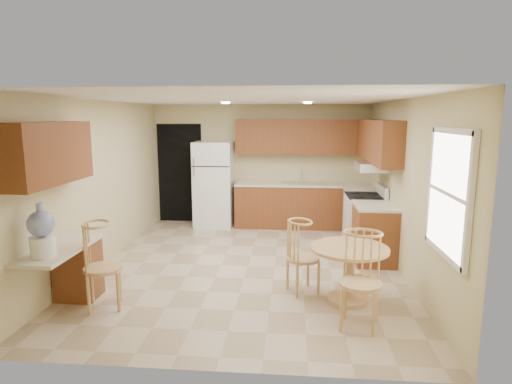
# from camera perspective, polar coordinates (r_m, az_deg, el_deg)

# --- Properties ---
(floor) EXTENTS (5.50, 5.50, 0.00)m
(floor) POSITION_cam_1_polar(r_m,az_deg,el_deg) (6.64, -1.10, -9.84)
(floor) COLOR tan
(floor) RESTS_ON ground
(ceiling) EXTENTS (4.50, 5.50, 0.02)m
(ceiling) POSITION_cam_1_polar(r_m,az_deg,el_deg) (6.24, -1.18, 12.27)
(ceiling) COLOR white
(ceiling) RESTS_ON wall_back
(wall_back) EXTENTS (4.50, 0.02, 2.50)m
(wall_back) POSITION_cam_1_polar(r_m,az_deg,el_deg) (9.04, 0.71, 3.66)
(wall_back) COLOR #C8B787
(wall_back) RESTS_ON floor
(wall_front) EXTENTS (4.50, 0.02, 2.50)m
(wall_front) POSITION_cam_1_polar(r_m,az_deg,el_deg) (3.66, -5.72, -6.03)
(wall_front) COLOR #C8B787
(wall_front) RESTS_ON floor
(wall_left) EXTENTS (0.02, 5.50, 2.50)m
(wall_left) POSITION_cam_1_polar(r_m,az_deg,el_deg) (6.93, -19.98, 1.08)
(wall_left) COLOR #C8B787
(wall_left) RESTS_ON floor
(wall_right) EXTENTS (0.02, 5.50, 2.50)m
(wall_right) POSITION_cam_1_polar(r_m,az_deg,el_deg) (6.48, 19.05, 0.55)
(wall_right) COLOR #C8B787
(wall_right) RESTS_ON floor
(doorway) EXTENTS (0.90, 0.02, 2.10)m
(doorway) POSITION_cam_1_polar(r_m,az_deg,el_deg) (9.34, -10.08, 2.48)
(doorway) COLOR black
(doorway) RESTS_ON floor
(base_cab_back) EXTENTS (2.75, 0.60, 0.87)m
(base_cab_back) POSITION_cam_1_polar(r_m,az_deg,el_deg) (8.85, 6.22, -1.88)
(base_cab_back) COLOR brown
(base_cab_back) RESTS_ON floor
(counter_back) EXTENTS (2.75, 0.63, 0.04)m
(counter_back) POSITION_cam_1_polar(r_m,az_deg,el_deg) (8.76, 6.27, 1.03)
(counter_back) COLOR beige
(counter_back) RESTS_ON base_cab_back
(base_cab_right_a) EXTENTS (0.60, 0.59, 0.87)m
(base_cab_right_a) POSITION_cam_1_polar(r_m,az_deg,el_deg) (8.36, 13.69, -2.82)
(base_cab_right_a) COLOR brown
(base_cab_right_a) RESTS_ON floor
(counter_right_a) EXTENTS (0.63, 0.59, 0.04)m
(counter_right_a) POSITION_cam_1_polar(r_m,az_deg,el_deg) (8.28, 13.82, 0.25)
(counter_right_a) COLOR beige
(counter_right_a) RESTS_ON base_cab_right_a
(base_cab_right_b) EXTENTS (0.60, 0.80, 0.87)m
(base_cab_right_b) POSITION_cam_1_polar(r_m,az_deg,el_deg) (6.97, 15.48, -5.48)
(base_cab_right_b) COLOR brown
(base_cab_right_b) RESTS_ON floor
(counter_right_b) EXTENTS (0.63, 0.80, 0.04)m
(counter_right_b) POSITION_cam_1_polar(r_m,az_deg,el_deg) (6.87, 15.65, -1.82)
(counter_right_b) COLOR beige
(counter_right_b) RESTS_ON base_cab_right_b
(upper_cab_back) EXTENTS (2.75, 0.33, 0.70)m
(upper_cab_back) POSITION_cam_1_polar(r_m,az_deg,el_deg) (8.80, 6.38, 7.35)
(upper_cab_back) COLOR brown
(upper_cab_back) RESTS_ON wall_back
(upper_cab_right) EXTENTS (0.33, 2.42, 0.70)m
(upper_cab_right) POSITION_cam_1_polar(r_m,az_deg,el_deg) (7.56, 15.89, 6.59)
(upper_cab_right) COLOR brown
(upper_cab_right) RESTS_ON wall_right
(upper_cab_left) EXTENTS (0.33, 1.40, 0.70)m
(upper_cab_left) POSITION_cam_1_polar(r_m,az_deg,el_deg) (5.38, -25.90, 4.68)
(upper_cab_left) COLOR brown
(upper_cab_left) RESTS_ON wall_left
(sink) EXTENTS (0.78, 0.44, 0.01)m
(sink) POSITION_cam_1_polar(r_m,az_deg,el_deg) (8.76, 6.11, 1.17)
(sink) COLOR silver
(sink) RESTS_ON counter_back
(range_hood) EXTENTS (0.50, 0.76, 0.14)m
(range_hood) POSITION_cam_1_polar(r_m,az_deg,el_deg) (7.55, 15.14, 3.34)
(range_hood) COLOR silver
(range_hood) RESTS_ON upper_cab_right
(desk_pedestal) EXTENTS (0.48, 0.42, 0.72)m
(desk_pedestal) POSITION_cam_1_polar(r_m,az_deg,el_deg) (5.88, -22.64, -9.60)
(desk_pedestal) COLOR brown
(desk_pedestal) RESTS_ON floor
(desk_top) EXTENTS (0.50, 1.20, 0.04)m
(desk_top) POSITION_cam_1_polar(r_m,az_deg,el_deg) (5.45, -24.77, -6.99)
(desk_top) COLOR beige
(desk_top) RESTS_ON desk_pedestal
(window) EXTENTS (0.06, 1.12, 1.30)m
(window) POSITION_cam_1_polar(r_m,az_deg,el_deg) (4.69, 24.37, -0.18)
(window) COLOR white
(window) RESTS_ON wall_right
(can_light_a) EXTENTS (0.14, 0.14, 0.02)m
(can_light_a) POSITION_cam_1_polar(r_m,az_deg,el_deg) (7.50, -4.06, 11.77)
(can_light_a) COLOR white
(can_light_a) RESTS_ON ceiling
(can_light_b) EXTENTS (0.14, 0.14, 0.02)m
(can_light_b) POSITION_cam_1_polar(r_m,az_deg,el_deg) (7.41, 6.92, 11.74)
(can_light_b) COLOR white
(can_light_b) RESTS_ON ceiling
(refrigerator) EXTENTS (0.77, 0.75, 1.75)m
(refrigerator) POSITION_cam_1_polar(r_m,az_deg,el_deg) (8.86, -5.60, 1.04)
(refrigerator) COLOR white
(refrigerator) RESTS_ON floor
(stove) EXTENTS (0.65, 0.76, 1.09)m
(stove) POSITION_cam_1_polar(r_m,az_deg,el_deg) (7.70, 14.27, -3.69)
(stove) COLOR white
(stove) RESTS_ON floor
(dining_table) EXTENTS (0.95, 0.95, 0.70)m
(dining_table) POSITION_cam_1_polar(r_m,az_deg,el_deg) (5.41, 12.27, -9.62)
(dining_table) COLOR tan
(dining_table) RESTS_ON floor
(chair_table_a) EXTENTS (0.42, 0.54, 0.95)m
(chair_table_a) POSITION_cam_1_polar(r_m,az_deg,el_deg) (5.48, 6.35, -7.87)
(chair_table_a) COLOR tan
(chair_table_a) RESTS_ON floor
(chair_table_b) EXTENTS (0.46, 0.49, 1.04)m
(chair_table_b) POSITION_cam_1_polar(r_m,az_deg,el_deg) (4.66, 13.97, -10.64)
(chair_table_b) COLOR tan
(chair_table_b) RESTS_ON floor
(chair_desk) EXTENTS (0.46, 0.59, 1.03)m
(chair_desk) POSITION_cam_1_polar(r_m,az_deg,el_deg) (5.31, -20.21, -8.48)
(chair_desk) COLOR tan
(chair_desk) RESTS_ON floor
(water_crock) EXTENTS (0.28, 0.28, 0.59)m
(water_crock) POSITION_cam_1_polar(r_m,az_deg,el_deg) (5.12, -26.67, -4.87)
(water_crock) COLOR white
(water_crock) RESTS_ON desk_top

